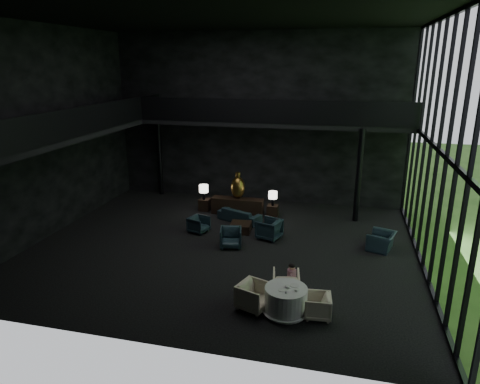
% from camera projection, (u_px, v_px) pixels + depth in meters
% --- Properties ---
extents(floor, '(14.00, 12.00, 0.02)m').
position_uv_depth(floor, '(224.00, 246.00, 15.96)').
color(floor, black).
rests_on(floor, ground).
extents(ceiling, '(14.00, 12.00, 0.02)m').
position_uv_depth(ceiling, '(221.00, 16.00, 13.64)').
color(ceiling, black).
rests_on(ceiling, ground).
extents(wall_back, '(14.00, 0.04, 8.00)m').
position_uv_depth(wall_back, '(257.00, 119.00, 20.38)').
color(wall_back, black).
rests_on(wall_back, ground).
extents(wall_front, '(14.00, 0.04, 8.00)m').
position_uv_depth(wall_front, '(146.00, 188.00, 9.22)').
color(wall_front, black).
rests_on(wall_front, ground).
extents(wall_left, '(0.04, 12.00, 8.00)m').
position_uv_depth(wall_left, '(47.00, 133.00, 16.38)').
color(wall_left, black).
rests_on(wall_left, ground).
extents(curtain_wall, '(0.20, 12.00, 8.00)m').
position_uv_depth(curtain_wall, '(438.00, 150.00, 13.22)').
color(curtain_wall, black).
rests_on(curtain_wall, ground).
extents(mezzanine_left, '(2.00, 12.00, 0.25)m').
position_uv_depth(mezzanine_left, '(70.00, 134.00, 16.16)').
color(mezzanine_left, black).
rests_on(mezzanine_left, wall_left).
extents(mezzanine_back, '(12.00, 2.00, 0.25)m').
position_uv_depth(mezzanine_back, '(274.00, 122.00, 19.22)').
color(mezzanine_back, black).
rests_on(mezzanine_back, wall_back).
extents(railing_left, '(0.06, 12.00, 1.00)m').
position_uv_depth(railing_left, '(92.00, 119.00, 15.76)').
color(railing_left, black).
rests_on(railing_left, mezzanine_left).
extents(railing_back, '(12.00, 0.06, 1.00)m').
position_uv_depth(railing_back, '(271.00, 111.00, 18.12)').
color(railing_back, black).
rests_on(railing_back, mezzanine_back).
extents(column_nw, '(0.24, 0.24, 4.00)m').
position_uv_depth(column_nw, '(160.00, 156.00, 21.81)').
color(column_nw, black).
rests_on(column_nw, floor).
extents(column_ne, '(0.24, 0.24, 4.00)m').
position_uv_depth(column_ne, '(359.00, 176.00, 18.01)').
color(column_ne, black).
rests_on(column_ne, floor).
extents(console, '(2.33, 0.53, 0.74)m').
position_uv_depth(console, '(237.00, 206.00, 19.27)').
color(console, black).
rests_on(console, floor).
extents(bronze_urn, '(0.63, 0.63, 1.18)m').
position_uv_depth(bronze_urn, '(238.00, 187.00, 19.11)').
color(bronze_urn, olive).
rests_on(bronze_urn, console).
extents(side_table_left, '(0.50, 0.50, 0.54)m').
position_uv_depth(side_table_left, '(205.00, 205.00, 19.81)').
color(side_table_left, black).
rests_on(side_table_left, floor).
extents(table_lamp_left, '(0.42, 0.42, 0.70)m').
position_uv_depth(table_lamp_left, '(204.00, 189.00, 19.49)').
color(table_lamp_left, black).
rests_on(table_lamp_left, side_table_left).
extents(side_table_right, '(0.48, 0.48, 0.52)m').
position_uv_depth(side_table_right, '(273.00, 211.00, 19.01)').
color(side_table_right, black).
rests_on(side_table_right, floor).
extents(table_lamp_right, '(0.39, 0.39, 0.65)m').
position_uv_depth(table_lamp_right, '(273.00, 196.00, 18.74)').
color(table_lamp_right, black).
rests_on(table_lamp_right, side_table_right).
extents(sofa, '(1.80, 1.12, 0.68)m').
position_uv_depth(sofa, '(240.00, 213.00, 18.44)').
color(sofa, '#294750').
rests_on(sofa, floor).
extents(lounge_armchair_west, '(0.78, 0.81, 0.67)m').
position_uv_depth(lounge_armchair_west, '(199.00, 224.00, 17.22)').
color(lounge_armchair_west, '#31464F').
rests_on(lounge_armchair_west, floor).
extents(lounge_armchair_east, '(1.10, 1.14, 0.95)m').
position_uv_depth(lounge_armchair_east, '(269.00, 227.00, 16.56)').
color(lounge_armchair_east, '#18283B').
rests_on(lounge_armchair_east, floor).
extents(lounge_armchair_south, '(0.95, 0.91, 0.83)m').
position_uv_depth(lounge_armchair_south, '(231.00, 236.00, 15.82)').
color(lounge_armchair_south, '#22333A').
rests_on(lounge_armchair_south, floor).
extents(window_armchair, '(0.88, 1.10, 0.83)m').
position_uv_depth(window_armchair, '(381.00, 239.00, 15.59)').
color(window_armchair, '#1C333F').
rests_on(window_armchair, floor).
extents(coffee_table, '(0.87, 0.87, 0.36)m').
position_uv_depth(coffee_table, '(241.00, 227.00, 17.32)').
color(coffee_table, black).
rests_on(coffee_table, floor).
extents(dining_table, '(1.32, 1.32, 0.75)m').
position_uv_depth(dining_table, '(286.00, 302.00, 11.66)').
color(dining_table, white).
rests_on(dining_table, floor).
extents(dining_chair_north, '(0.89, 0.85, 0.82)m').
position_uv_depth(dining_chair_north, '(286.00, 282.00, 12.56)').
color(dining_chair_north, beige).
rests_on(dining_chair_north, floor).
extents(dining_chair_east, '(0.67, 0.71, 0.67)m').
position_uv_depth(dining_chair_east, '(317.00, 306.00, 11.46)').
color(dining_chair_east, beige).
rests_on(dining_chair_east, floor).
extents(dining_chair_west, '(1.05, 1.08, 0.89)m').
position_uv_depth(dining_chair_west, '(254.00, 294.00, 11.83)').
color(dining_chair_west, beige).
rests_on(dining_chair_west, floor).
extents(child, '(0.27, 0.27, 0.57)m').
position_uv_depth(child, '(292.00, 273.00, 12.42)').
color(child, '#CC9EB5').
rests_on(child, dining_chair_north).
extents(plate_a, '(0.26, 0.26, 0.01)m').
position_uv_depth(plate_a, '(282.00, 290.00, 11.43)').
color(plate_a, white).
rests_on(plate_a, dining_table).
extents(plate_b, '(0.31, 0.31, 0.02)m').
position_uv_depth(plate_b, '(294.00, 285.00, 11.66)').
color(plate_b, white).
rests_on(plate_b, dining_table).
extents(saucer, '(0.18, 0.18, 0.01)m').
position_uv_depth(saucer, '(297.00, 289.00, 11.45)').
color(saucer, white).
rests_on(saucer, dining_table).
extents(coffee_cup, '(0.10, 0.10, 0.06)m').
position_uv_depth(coffee_cup, '(296.00, 290.00, 11.35)').
color(coffee_cup, white).
rests_on(coffee_cup, saucer).
extents(cereal_bowl, '(0.14, 0.14, 0.07)m').
position_uv_depth(cereal_bowl, '(287.00, 286.00, 11.55)').
color(cereal_bowl, white).
rests_on(cereal_bowl, dining_table).
extents(cream_pot, '(0.06, 0.06, 0.06)m').
position_uv_depth(cream_pot, '(286.00, 292.00, 11.26)').
color(cream_pot, '#99999E').
rests_on(cream_pot, dining_table).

